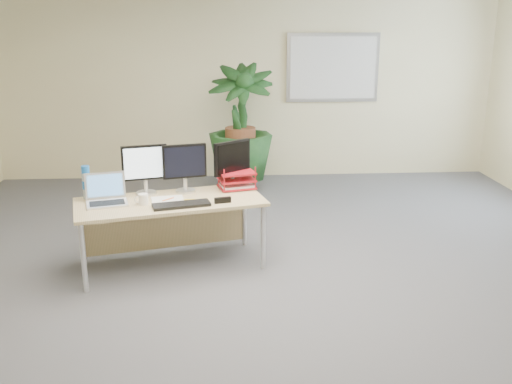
{
  "coord_description": "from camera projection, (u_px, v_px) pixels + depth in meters",
  "views": [
    {
      "loc": [
        -0.41,
        -4.08,
        2.17
      ],
      "look_at": [
        -0.12,
        0.35,
        0.84
      ],
      "focal_mm": 40.0,
      "sensor_mm": 36.0,
      "label": 1
    }
  ],
  "objects": [
    {
      "name": "floor",
      "position": [
        273.0,
        305.0,
        4.55
      ],
      "size": [
        8.0,
        8.0,
        0.0
      ],
      "primitive_type": "plane",
      "color": "#48474D",
      "rests_on": "ground"
    },
    {
      "name": "yellow_highlighter",
      "position": [
        189.0,
        200.0,
        5.09
      ],
      "size": [
        0.11,
        0.03,
        0.01
      ],
      "primitive_type": "cylinder",
      "rotation": [
        0.0,
        1.57,
        0.11
      ],
      "color": "gold",
      "rests_on": "desk"
    },
    {
      "name": "floor_plant",
      "position": [
        240.0,
        135.0,
        7.45
      ],
      "size": [
        0.94,
        0.94,
        1.5
      ],
      "primitive_type": "imported",
      "rotation": [
        0.0,
        0.0,
        -0.12
      ],
      "color": "#123316",
      "rests_on": "floor"
    },
    {
      "name": "monitor_left",
      "position": [
        145.0,
        166.0,
        5.21
      ],
      "size": [
        0.41,
        0.19,
        0.46
      ],
      "color": "silver",
      "rests_on": "desk"
    },
    {
      "name": "monitor_right",
      "position": [
        185.0,
        165.0,
        5.27
      ],
      "size": [
        0.4,
        0.18,
        0.45
      ],
      "color": "silver",
      "rests_on": "desk"
    },
    {
      "name": "spiral_notebook",
      "position": [
        168.0,
        200.0,
        5.09
      ],
      "size": [
        0.32,
        0.26,
        0.01
      ],
      "primitive_type": "cube",
      "rotation": [
        0.0,
        0.0,
        0.18
      ],
      "color": "white",
      "rests_on": "desk"
    },
    {
      "name": "back_wall",
      "position": [
        247.0,
        83.0,
        7.99
      ],
      "size": [
        7.0,
        0.04,
        2.7
      ],
      "primitive_type": "cube",
      "color": "beige",
      "rests_on": "floor"
    },
    {
      "name": "desk",
      "position": [
        169.0,
        211.0,
        5.21
      ],
      "size": [
        1.78,
        1.08,
        0.64
      ],
      "color": "tan",
      "rests_on": "floor"
    },
    {
      "name": "stapler",
      "position": [
        223.0,
        200.0,
        5.02
      ],
      "size": [
        0.15,
        0.07,
        0.05
      ],
      "primitive_type": "cube",
      "rotation": [
        0.0,
        0.0,
        0.24
      ],
      "color": "black",
      "rests_on": "desk"
    },
    {
      "name": "keyboard",
      "position": [
        181.0,
        205.0,
        4.93
      ],
      "size": [
        0.52,
        0.28,
        0.03
      ],
      "primitive_type": "cube",
      "rotation": [
        0.0,
        0.0,
        0.24
      ],
      "color": "black",
      "rests_on": "desk"
    },
    {
      "name": "laptop",
      "position": [
        106.0,
        196.0,
        5.01
      ],
      "size": [
        0.41,
        0.38,
        0.25
      ],
      "color": "silver",
      "rests_on": "desk"
    },
    {
      "name": "coffee_mug",
      "position": [
        143.0,
        199.0,
        4.97
      ],
      "size": [
        0.12,
        0.08,
        0.09
      ],
      "color": "white",
      "rests_on": "desk"
    },
    {
      "name": "water_bottle",
      "position": [
        87.0,
        183.0,
        5.11
      ],
      "size": [
        0.08,
        0.08,
        0.3
      ],
      "color": "silver",
      "rests_on": "desk"
    },
    {
      "name": "letter_tray",
      "position": [
        237.0,
        181.0,
        5.44
      ],
      "size": [
        0.38,
        0.33,
        0.16
      ],
      "color": "#A9141E",
      "rests_on": "desk"
    },
    {
      "name": "whiteboard",
      "position": [
        333.0,
        68.0,
        7.97
      ],
      "size": [
        1.3,
        0.04,
        0.95
      ],
      "color": "#B8B9BD",
      "rests_on": "back_wall"
    },
    {
      "name": "orange_pen",
      "position": [
        168.0,
        199.0,
        5.07
      ],
      "size": [
        0.1,
        0.1,
        0.01
      ],
      "primitive_type": "cylinder",
      "rotation": [
        0.0,
        1.57,
        0.8
      ],
      "color": "orange",
      "rests_on": "spiral_notebook"
    },
    {
      "name": "monitor_dark",
      "position": [
        232.0,
        161.0,
        5.4
      ],
      "size": [
        0.35,
        0.28,
        0.46
      ],
      "color": "silver",
      "rests_on": "desk"
    }
  ]
}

